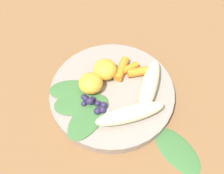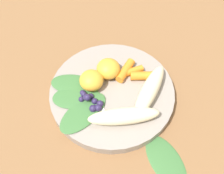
% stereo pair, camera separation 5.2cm
% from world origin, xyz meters
% --- Properties ---
extents(ground_plane, '(2.40, 2.40, 0.00)m').
position_xyz_m(ground_plane, '(0.00, 0.00, 0.00)').
color(ground_plane, brown).
extents(bowl, '(0.26, 0.26, 0.02)m').
position_xyz_m(bowl, '(0.00, 0.00, 0.01)').
color(bowl, gray).
rests_on(bowl, ground_plane).
extents(banana_peeled_left, '(0.11, 0.13, 0.03)m').
position_xyz_m(banana_peeled_left, '(-0.07, 0.03, 0.04)').
color(banana_peeled_left, beige).
rests_on(banana_peeled_left, bowl).
extents(banana_peeled_right, '(0.14, 0.04, 0.03)m').
position_xyz_m(banana_peeled_right, '(-0.01, 0.07, 0.04)').
color(banana_peeled_right, beige).
rests_on(banana_peeled_right, bowl).
extents(orange_segment_near, '(0.05, 0.05, 0.04)m').
position_xyz_m(orange_segment_near, '(0.04, -0.02, 0.04)').
color(orange_segment_near, '#F4A833').
rests_on(orange_segment_near, bowl).
extents(orange_segment_far, '(0.05, 0.05, 0.04)m').
position_xyz_m(orange_segment_far, '(0.00, -0.04, 0.04)').
color(orange_segment_far, '#F4A833').
rests_on(orange_segment_far, bowl).
extents(carrot_front, '(0.05, 0.03, 0.02)m').
position_xyz_m(carrot_front, '(-0.07, -0.02, 0.03)').
color(carrot_front, orange).
rests_on(carrot_front, bowl).
extents(carrot_mid_left, '(0.05, 0.02, 0.01)m').
position_xyz_m(carrot_mid_left, '(-0.05, -0.04, 0.03)').
color(carrot_mid_left, orange).
rests_on(carrot_mid_left, bowl).
extents(carrot_mid_right, '(0.05, 0.06, 0.02)m').
position_xyz_m(carrot_mid_right, '(-0.04, -0.04, 0.03)').
color(carrot_mid_right, orange).
rests_on(carrot_mid_right, bowl).
extents(blueberry_pile, '(0.05, 0.06, 0.03)m').
position_xyz_m(blueberry_pile, '(0.05, 0.02, 0.03)').
color(blueberry_pile, '#2D234C').
rests_on(blueberry_pile, bowl).
extents(coconut_shred_patch, '(0.04, 0.04, 0.00)m').
position_xyz_m(coconut_shred_patch, '(0.05, 0.05, 0.02)').
color(coconut_shred_patch, white).
rests_on(coconut_shred_patch, bowl).
extents(kale_leaf_left, '(0.11, 0.08, 0.00)m').
position_xyz_m(kale_leaf_left, '(0.08, -0.03, 0.03)').
color(kale_leaf_left, '#3D7038').
rests_on(kale_leaf_left, bowl).
extents(kale_leaf_right, '(0.10, 0.07, 0.00)m').
position_xyz_m(kale_leaf_right, '(0.08, 0.01, 0.03)').
color(kale_leaf_right, '#3D7038').
rests_on(kale_leaf_right, bowl).
extents(kale_leaf_rear, '(0.13, 0.11, 0.00)m').
position_xyz_m(kale_leaf_rear, '(0.07, 0.04, 0.03)').
color(kale_leaf_rear, '#3D7038').
rests_on(kale_leaf_rear, bowl).
extents(kale_leaf_stray, '(0.09, 0.12, 0.01)m').
position_xyz_m(kale_leaf_stray, '(-0.07, 0.16, 0.00)').
color(kale_leaf_stray, '#3D7038').
rests_on(kale_leaf_stray, ground_plane).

